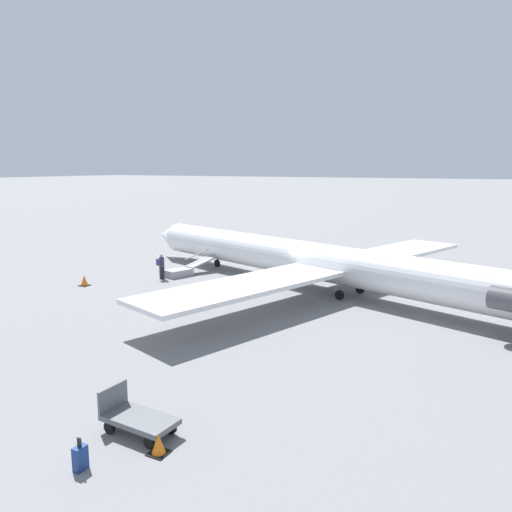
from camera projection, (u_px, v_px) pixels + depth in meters
ground_plane at (312, 288)px, 31.51m from camera, size 600.00×600.00×0.00m
airplane_main at (324, 262)px, 30.54m from camera, size 33.35×26.37×5.99m
boarding_stairs at (183, 270)px, 35.08m from camera, size 2.21×4.13×1.56m
passenger at (161, 265)px, 33.85m from camera, size 0.43×0.57×1.74m
luggage_cart at (136, 418)px, 14.35m from camera, size 2.25×1.21×1.22m
suitcase at (80, 458)px, 12.60m from camera, size 0.23×0.36×0.88m
traffic_cone_near_stairs at (84, 281)px, 32.10m from camera, size 0.62×0.62×0.68m
traffic_cone_near_cart at (158, 445)px, 13.32m from camera, size 0.52×0.52×0.57m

